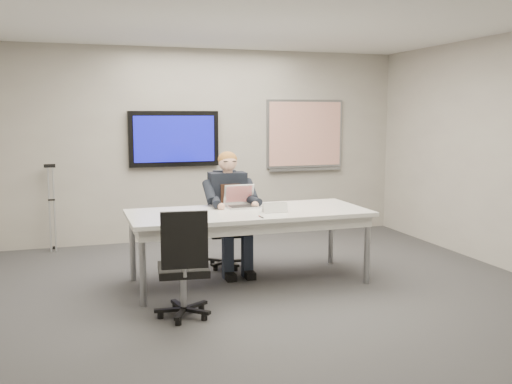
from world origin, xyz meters
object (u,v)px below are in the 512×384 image
object	(u,v)px
conference_table	(249,219)
seated_person	(232,224)
laptop	(241,201)
office_chair_near	(184,285)
office_chair_far	(227,242)

from	to	relation	value
conference_table	seated_person	size ratio (longest dim) A/B	1.85
seated_person	laptop	size ratio (longest dim) A/B	4.01
office_chair_near	laptop	xyz separation A→B (m)	(0.89, 1.20, 0.55)
office_chair_far	seated_person	xyz separation A→B (m)	(-0.00, -0.25, 0.27)
office_chair_near	seated_person	world-z (taller)	seated_person
office_chair_far	office_chair_near	bearing A→B (deg)	-112.12
conference_table	laptop	distance (m)	0.33
conference_table	office_chair_near	distance (m)	1.34
conference_table	seated_person	distance (m)	0.50
office_chair_near	seated_person	xyz separation A→B (m)	(0.83, 1.39, 0.25)
seated_person	office_chair_near	bearing A→B (deg)	-119.44
office_chair_far	office_chair_near	distance (m)	1.84
office_chair_far	seated_person	distance (m)	0.37
office_chair_far	office_chair_near	world-z (taller)	office_chair_near
seated_person	conference_table	bearing A→B (deg)	-80.49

